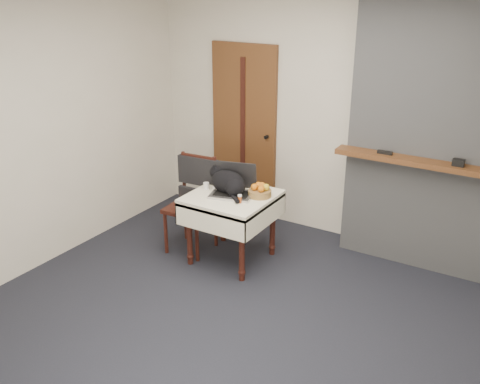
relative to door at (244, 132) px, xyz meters
The scene contains 12 objects.
ground 2.52m from the door, 58.72° to the right, with size 4.50×4.50×0.00m, color black.
room_shell 2.07m from the door, 51.56° to the right, with size 4.52×4.01×2.61m.
door is the anchor object (origin of this frame).
chimney 2.12m from the door, ahead, with size 1.62×0.48×2.60m.
side_table 1.26m from the door, 64.80° to the right, with size 0.78×0.78×0.70m.
laptop 1.18m from the door, 63.93° to the right, with size 0.47×0.43×0.30m.
cat 1.18m from the door, 66.45° to the right, with size 0.50×0.36×0.26m.
cream_jar 1.13m from the door, 79.03° to the right, with size 0.06×0.06×0.06m, color white.
pill_bottle 1.41m from the door, 60.60° to the right, with size 0.04×0.04×0.08m.
fruit_basket 1.25m from the door, 51.85° to the right, with size 0.23×0.23×0.13m.
desk_clutter 1.27m from the door, 56.03° to the right, with size 0.13×0.02×0.01m, color black.
chair 1.09m from the door, 88.40° to the right, with size 0.48×0.47×0.99m.
Camera 1 is at (1.87, -3.15, 2.65)m, focal length 40.00 mm.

